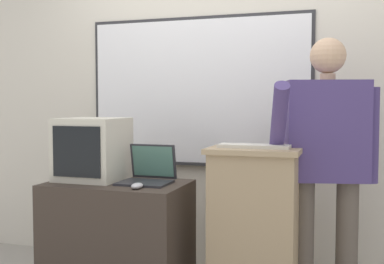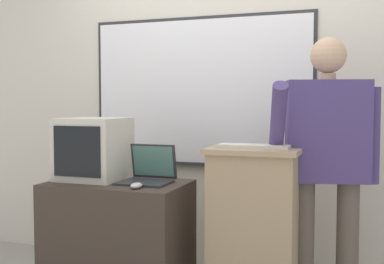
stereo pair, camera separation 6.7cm
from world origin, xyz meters
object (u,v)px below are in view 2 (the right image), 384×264
computer_mouse_by_laptop (136,186)px  lectern_podium (255,230)px  crt_monitor (93,149)px  person_presenter (327,154)px  side_desk (118,242)px  wireless_keyboard (254,146)px  laptop (149,172)px

computer_mouse_by_laptop → lectern_podium: bearing=24.6°
computer_mouse_by_laptop → crt_monitor: (-0.41, 0.22, 0.18)m
lectern_podium → person_presenter: size_ratio=0.61×
side_desk → wireless_keyboard: wireless_keyboard is taller
lectern_podium → computer_mouse_by_laptop: (-0.64, -0.29, 0.28)m
lectern_podium → person_presenter: 0.62m
wireless_keyboard → crt_monitor: (-1.05, -0.01, -0.05)m
wireless_keyboard → person_presenter: bearing=28.4°
crt_monitor → lectern_podium: bearing=4.0°
side_desk → wireless_keyboard: bearing=4.3°
wireless_keyboard → lectern_podium: bearing=88.7°
side_desk → computer_mouse_by_laptop: 0.48m
wireless_keyboard → crt_monitor: bearing=-179.3°
laptop → computer_mouse_by_laptop: bearing=-83.5°
side_desk → lectern_podium: bearing=8.4°
person_presenter → crt_monitor: size_ratio=4.13×
side_desk → computer_mouse_by_laptop: bearing=-38.4°
lectern_podium → crt_monitor: 1.15m
lectern_podium → side_desk: lectern_podium is taller
laptop → crt_monitor: 0.41m
lectern_podium → person_presenter: bearing=21.2°
lectern_podium → laptop: bearing=-175.0°
wireless_keyboard → crt_monitor: size_ratio=1.04×
side_desk → computer_mouse_by_laptop: computer_mouse_by_laptop is taller
wireless_keyboard → computer_mouse_by_laptop: (-0.64, -0.23, -0.23)m
lectern_podium → computer_mouse_by_laptop: 0.75m
lectern_podium → wireless_keyboard: bearing=-91.3°
side_desk → laptop: bearing=20.0°
laptop → crt_monitor: crt_monitor is taller
lectern_podium → laptop: size_ratio=3.25×
lectern_podium → side_desk: size_ratio=1.17×
side_desk → computer_mouse_by_laptop: (0.21, -0.17, 0.40)m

